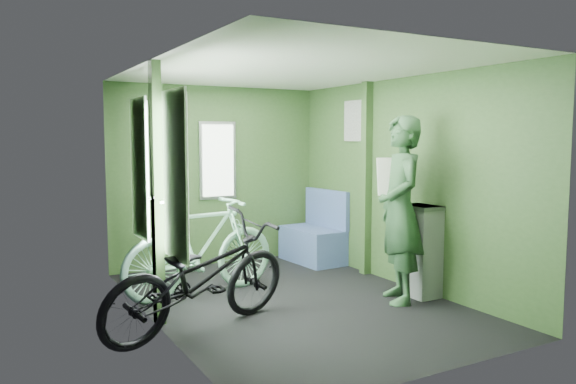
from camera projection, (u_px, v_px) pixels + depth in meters
name	position (u px, v px, depth m)	size (l,w,h in m)	color
room	(288.00, 159.00, 5.53)	(4.00, 4.02, 2.31)	black
bicycle_black	(202.00, 333.00, 4.74)	(0.65, 1.87, 0.98)	black
bicycle_mint	(202.00, 296.00, 5.84)	(0.49, 1.75, 1.05)	#82C1A1
passenger	(400.00, 209.00, 5.58)	(0.68, 0.80, 1.86)	#2A4D2D
waste_box	(420.00, 251.00, 5.81)	(0.28, 0.39, 0.95)	slate
bench_seat	(314.00, 241.00, 7.44)	(0.56, 0.93, 0.95)	navy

